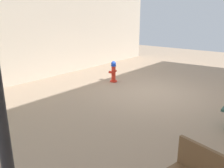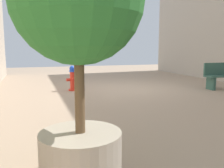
# 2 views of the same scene
# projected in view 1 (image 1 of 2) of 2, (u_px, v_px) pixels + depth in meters

# --- Properties ---
(ground_plane) EXTENTS (23.40, 23.40, 0.00)m
(ground_plane) POSITION_uv_depth(u_px,v_px,m) (152.00, 93.00, 8.10)
(ground_plane) COLOR tan
(fire_hydrant) EXTENTS (0.36, 0.40, 0.87)m
(fire_hydrant) POSITION_uv_depth(u_px,v_px,m) (113.00, 72.00, 9.38)
(fire_hydrant) COLOR red
(fire_hydrant) RESTS_ON ground_plane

